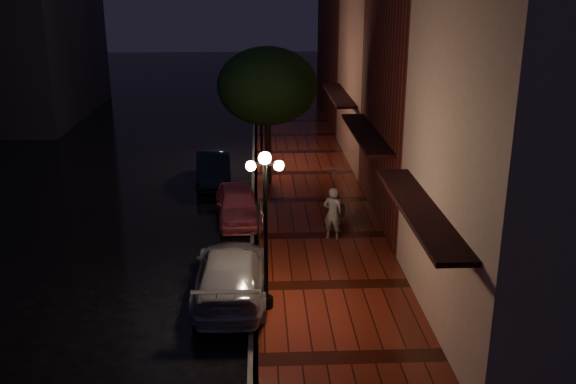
% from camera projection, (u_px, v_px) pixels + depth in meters
% --- Properties ---
extents(ground, '(120.00, 120.00, 0.00)m').
position_uv_depth(ground, '(254.00, 240.00, 21.99)').
color(ground, black).
rests_on(ground, ground).
extents(sidewalk, '(4.50, 60.00, 0.15)m').
position_uv_depth(sidewalk, '(319.00, 237.00, 22.06)').
color(sidewalk, '#49170D').
rests_on(sidewalk, ground).
extents(curb, '(0.25, 60.00, 0.15)m').
position_uv_depth(curb, '(254.00, 238.00, 21.96)').
color(curb, '#595451').
rests_on(curb, ground).
extents(storefront_near, '(5.00, 8.00, 8.50)m').
position_uv_depth(storefront_near, '(544.00, 168.00, 15.27)').
color(storefront_near, gray).
rests_on(storefront_near, ground).
extents(storefront_mid, '(5.00, 8.00, 11.00)m').
position_uv_depth(storefront_mid, '(451.00, 70.00, 22.46)').
color(storefront_mid, '#511914').
rests_on(storefront_mid, ground).
extents(storefront_far, '(5.00, 8.00, 9.00)m').
position_uv_depth(storefront_far, '(401.00, 68.00, 30.35)').
color(storefront_far, '#8C5951').
rests_on(storefront_far, ground).
extents(storefront_extra, '(5.00, 12.00, 10.00)m').
position_uv_depth(storefront_extra, '(367.00, 39.00, 39.67)').
color(storefront_extra, '#511914').
rests_on(storefront_extra, ground).
extents(streetlamp_near, '(0.96, 0.36, 4.31)m').
position_uv_depth(streetlamp_near, '(265.00, 222.00, 16.44)').
color(streetlamp_near, black).
rests_on(streetlamp_near, sidewalk).
extents(streetlamp_far, '(0.96, 0.36, 4.31)m').
position_uv_depth(streetlamp_far, '(261.00, 113.00, 29.71)').
color(streetlamp_far, black).
rests_on(streetlamp_far, sidewalk).
extents(street_tree, '(4.16, 4.16, 5.80)m').
position_uv_depth(street_tree, '(268.00, 88.00, 26.35)').
color(street_tree, black).
rests_on(street_tree, sidewalk).
extents(pink_car, '(1.94, 3.98, 1.31)m').
position_uv_depth(pink_car, '(238.00, 204.00, 23.56)').
color(pink_car, '#D05566').
rests_on(pink_car, ground).
extents(navy_car, '(1.70, 4.22, 1.36)m').
position_uv_depth(navy_car, '(214.00, 168.00, 27.94)').
color(navy_car, black).
rests_on(navy_car, ground).
extents(silver_car, '(2.06, 4.95, 1.43)m').
position_uv_depth(silver_car, '(231.00, 274.00, 17.87)').
color(silver_car, '#97979E').
rests_on(silver_car, ground).
extents(woman_with_umbrella, '(1.06, 1.08, 2.54)m').
position_uv_depth(woman_with_umbrella, '(333.00, 192.00, 21.23)').
color(woman_with_umbrella, white).
rests_on(woman_with_umbrella, sidewalk).
extents(parking_meter, '(0.15, 0.13, 1.47)m').
position_uv_depth(parking_meter, '(258.00, 220.00, 20.96)').
color(parking_meter, black).
rests_on(parking_meter, sidewalk).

